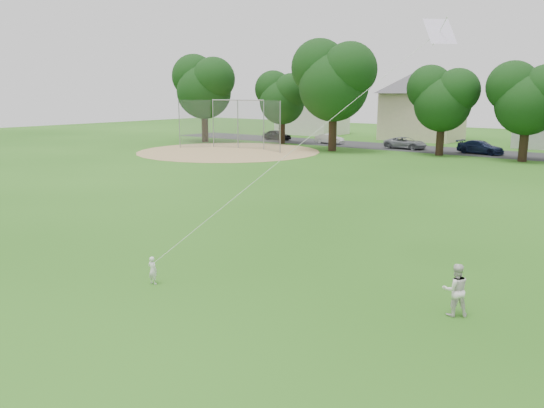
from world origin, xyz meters
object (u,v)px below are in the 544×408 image
Objects in this scene: older_boy at (455,290)px; kite at (298,146)px; toddler at (153,270)px; baseball_backstop at (235,125)px.

kite is (-5.15, 0.16, 3.41)m from older_boy.
older_boy is at bearing -165.32° from toddler.
baseball_backstop is (-32.50, 27.99, 1.78)m from older_boy.
kite is at bearing -39.42° from older_boy.
toddler is 0.08× the size of baseball_backstop.
baseball_backstop is at bearing -78.37° from older_boy.
older_boy reaches higher than toddler.
baseball_backstop is (-24.43, 31.29, 2.05)m from toddler.
toddler is 0.61× the size of older_boy.
kite is at bearing -137.71° from toddler.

